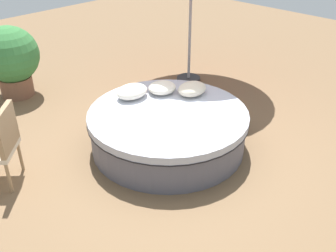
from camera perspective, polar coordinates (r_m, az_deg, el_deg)
name	(u,v)px	position (r m, az deg, el deg)	size (l,w,h in m)	color
ground_plane	(168,146)	(5.45, 0.00, -2.96)	(16.00, 16.00, 0.00)	brown
round_bed	(168,129)	(5.30, 0.00, -0.44)	(2.15, 2.15, 0.54)	#595966
throw_pillow_0	(192,89)	(5.61, 3.54, 5.46)	(0.45, 0.36, 0.18)	beige
throw_pillow_1	(162,88)	(5.66, -0.86, 5.65)	(0.41, 0.38, 0.16)	silver
throw_pillow_2	(132,91)	(5.54, -5.29, 5.06)	(0.48, 0.37, 0.19)	silver
planter	(11,58)	(7.11, -22.02, 9.22)	(0.95, 0.95, 1.22)	brown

